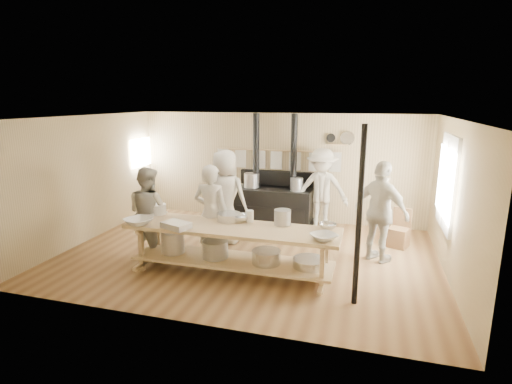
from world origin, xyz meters
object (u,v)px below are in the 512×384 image
roasting_pan (176,225)px  cook_far_left (211,213)px  stove (274,202)px  cook_left (149,212)px  cook_center (225,197)px  cook_right (381,212)px  cook_by_window (321,190)px  chair (399,236)px  prep_table (231,245)px

roasting_pan → cook_far_left: bearing=70.1°
stove → cook_left: (-1.74, -2.68, 0.34)m
cook_center → cook_right: bearing=-177.2°
cook_left → roasting_pan: size_ratio=3.81×
cook_by_window → roasting_pan: 3.75m
cook_center → cook_by_window: (1.80, 1.37, -0.03)m
stove → chair: bearing=-16.8°
prep_table → cook_by_window: size_ratio=1.93×
prep_table → cook_left: cook_left is taller
prep_table → cook_by_window: (1.14, 2.85, 0.41)m
stove → roasting_pan: 3.47m
cook_far_left → cook_left: 1.20m
cook_right → roasting_pan: cook_right is taller
prep_table → cook_far_left: bearing=139.3°
stove → prep_table: bearing=-90.0°
prep_table → chair: 3.56m
cook_left → cook_center: cook_center is taller
cook_far_left → roasting_pan: bearing=71.0°
cook_far_left → stove: bearing=-101.3°
cook_right → roasting_pan: 3.62m
cook_right → cook_by_window: cook_right is taller
cook_far_left → cook_by_window: (1.69, 2.38, 0.03)m
stove → roasting_pan: (-0.84, -3.35, 0.38)m
cook_by_window → chair: (1.66, -0.68, -0.70)m
cook_left → cook_by_window: cook_by_window is taller
stove → cook_right: bearing=-35.7°
cook_left → roasting_pan: (0.91, -0.67, 0.04)m
prep_table → cook_far_left: cook_far_left is taller
cook_left → prep_table: bearing=-171.8°
cook_center → cook_by_window: size_ratio=1.04×
stove → cook_right: (2.40, -1.73, 0.41)m
cook_far_left → cook_by_window: 2.92m
stove → cook_far_left: stove is taller
cook_far_left → prep_table: bearing=140.2°
cook_far_left → cook_center: (-0.11, 1.01, 0.07)m
cook_center → stove: bearing=-106.7°
cook_by_window → chair: cook_by_window is taller
stove → cook_left: bearing=-123.1°
stove → cook_right: size_ratio=1.39×
stove → cook_center: (-0.65, -1.54, 0.44)m
stove → cook_right: 2.98m
cook_right → cook_far_left: bearing=50.3°
cook_far_left → cook_left: bearing=7.1°
stove → chair: stove is taller
stove → cook_center: stove is taller
cook_right → cook_left: bearing=47.7°
cook_right → chair: size_ratio=2.39×
prep_table → cook_right: cook_right is taller
prep_table → roasting_pan: (-0.84, -0.33, 0.38)m
cook_right → roasting_pan: bearing=61.3°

